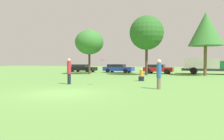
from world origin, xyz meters
The scene contains 12 objects.
ground_plane centered at (0.00, 0.00, 0.00)m, with size 120.00×120.00×0.00m, color #5B8E42.
person_thrower centered at (-2.01, 3.99, 0.96)m, with size 0.29×0.29×1.86m.
person_catcher centered at (4.47, 3.37, 0.92)m, with size 0.28×0.28×1.76m.
frisbee centered at (0.61, 3.95, 1.74)m, with size 0.27×0.27×0.08m.
bystander_sitting centered at (2.31, 8.37, 0.43)m, with size 0.41×0.35×1.04m.
tree_0 centered at (-6.20, 15.80, 4.12)m, with size 3.67×3.67×5.71m.
tree_1 centered at (1.14, 16.33, 5.07)m, with size 4.08×4.08×7.12m.
tree_2 centered at (7.70, 17.66, 5.36)m, with size 3.85×3.85×7.31m.
parked_car_black centered at (-9.90, 20.72, 0.63)m, with size 4.46×2.14×1.20m.
parked_car_blue centered at (-3.99, 20.86, 0.66)m, with size 4.53×2.01×1.24m.
parked_car_red centered at (1.95, 20.25, 0.67)m, with size 3.96×2.19×1.24m.
delivery_truck_green centered at (8.31, 21.20, 1.15)m, with size 6.82×2.62×2.02m.
Camera 1 is at (6.33, -9.67, 1.63)m, focal length 35.01 mm.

